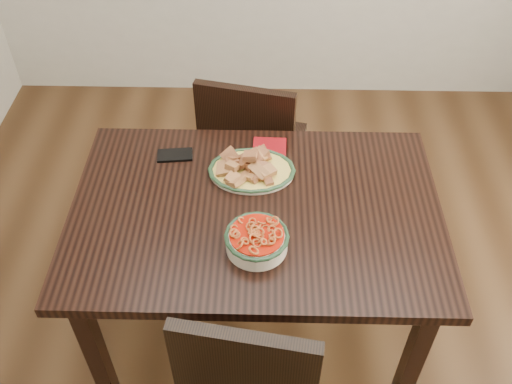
{
  "coord_description": "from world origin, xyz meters",
  "views": [
    {
      "loc": [
        -0.1,
        -1.43,
        2.19
      ],
      "look_at": [
        -0.14,
        -0.05,
        0.81
      ],
      "focal_mm": 40.0,
      "sensor_mm": 36.0,
      "label": 1
    }
  ],
  "objects_px": {
    "dining_table": "(256,225)",
    "fish_plate": "(252,164)",
    "noodle_bowl": "(257,239)",
    "smartphone": "(175,155)",
    "chair_far": "(251,146)"
  },
  "relations": [
    {
      "from": "chair_far",
      "to": "smartphone",
      "type": "relative_size",
      "value": 6.7
    },
    {
      "from": "dining_table",
      "to": "fish_plate",
      "type": "height_order",
      "value": "fish_plate"
    },
    {
      "from": "fish_plate",
      "to": "smartphone",
      "type": "xyz_separation_m",
      "value": [
        -0.3,
        0.09,
        -0.04
      ]
    },
    {
      "from": "fish_plate",
      "to": "noodle_bowl",
      "type": "height_order",
      "value": "fish_plate"
    },
    {
      "from": "dining_table",
      "to": "chair_far",
      "type": "height_order",
      "value": "chair_far"
    },
    {
      "from": "chair_far",
      "to": "fish_plate",
      "type": "bearing_deg",
      "value": 104.34
    },
    {
      "from": "dining_table",
      "to": "smartphone",
      "type": "height_order",
      "value": "smartphone"
    },
    {
      "from": "fish_plate",
      "to": "noodle_bowl",
      "type": "xyz_separation_m",
      "value": [
        0.03,
        -0.36,
        -0.0
      ]
    },
    {
      "from": "fish_plate",
      "to": "smartphone",
      "type": "relative_size",
      "value": 2.36
    },
    {
      "from": "noodle_bowl",
      "to": "dining_table",
      "type": "bearing_deg",
      "value": 92.22
    },
    {
      "from": "noodle_bowl",
      "to": "smartphone",
      "type": "relative_size",
      "value": 1.59
    },
    {
      "from": "dining_table",
      "to": "fish_plate",
      "type": "relative_size",
      "value": 4.13
    },
    {
      "from": "dining_table",
      "to": "noodle_bowl",
      "type": "bearing_deg",
      "value": -87.78
    },
    {
      "from": "chair_far",
      "to": "smartphone",
      "type": "height_order",
      "value": "chair_far"
    },
    {
      "from": "chair_far",
      "to": "fish_plate",
      "type": "xyz_separation_m",
      "value": [
        0.02,
        -0.45,
        0.3
      ]
    }
  ]
}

